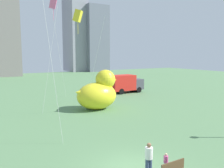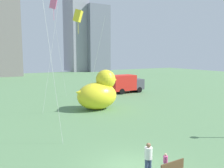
{
  "view_description": "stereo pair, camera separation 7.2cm",
  "coord_description": "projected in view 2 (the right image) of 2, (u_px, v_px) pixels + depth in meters",
  "views": [
    {
      "loc": [
        -7.27,
        -10.08,
        6.23
      ],
      "look_at": [
        2.26,
        6.0,
        3.87
      ],
      "focal_mm": 38.45,
      "sensor_mm": 36.0,
      "label": 1
    },
    {
      "loc": [
        -7.2,
        -10.11,
        6.23
      ],
      "look_at": [
        2.26,
        6.0,
        3.87
      ],
      "focal_mm": 38.45,
      "sensor_mm": 36.0,
      "label": 2
    }
  ],
  "objects": [
    {
      "name": "giant_inflatable_duck",
      "position": [
        99.0,
        92.0,
        27.02
      ],
      "size": [
        5.36,
        3.44,
        4.44
      ],
      "color": "yellow",
      "rests_on": "ground"
    },
    {
      "name": "box_truck",
      "position": [
        126.0,
        84.0,
        38.5
      ],
      "size": [
        5.52,
        2.4,
        2.85
      ],
      "color": "red",
      "rests_on": "ground"
    },
    {
      "name": "person_adult",
      "position": [
        148.0,
        157.0,
        12.42
      ],
      "size": [
        0.41,
        0.41,
        1.67
      ],
      "color": "#38476B",
      "rests_on": "ground"
    },
    {
      "name": "person_child",
      "position": [
        165.0,
        161.0,
        12.72
      ],
      "size": [
        0.25,
        0.25,
        1.01
      ],
      "color": "silver",
      "rests_on": "ground"
    },
    {
      "name": "kite_pink",
      "position": [
        53.0,
        4.0,
        23.67
      ],
      "size": [
        2.12,
        1.78,
        11.88
      ],
      "color": "silver",
      "rests_on": "ground"
    },
    {
      "name": "kite_yellow",
      "position": [
        78.0,
        16.0,
        23.02
      ],
      "size": [
        2.68,
        3.74,
        10.48
      ],
      "color": "silver",
      "rests_on": "ground"
    }
  ]
}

